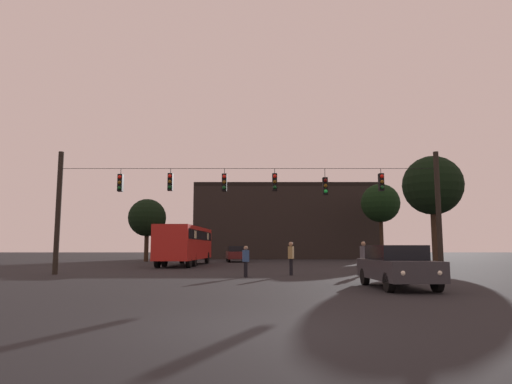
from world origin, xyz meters
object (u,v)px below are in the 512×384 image
at_px(tree_left_silhouette, 145,218).
at_px(pedestrian_crossing_right, 361,256).
at_px(car_far_left, 234,254).
at_px(pedestrian_crossing_center, 244,260).
at_px(pedestrian_crossing_left, 289,256).
at_px(city_bus, 184,242).
at_px(tree_right_far, 378,203).
at_px(tree_behind_building, 430,186).
at_px(car_near_right, 395,266).

bearing_deg(tree_left_silhouette, pedestrian_crossing_right, -52.17).
height_order(car_far_left, pedestrian_crossing_center, car_far_left).
bearing_deg(car_far_left, pedestrian_crossing_center, -86.30).
bearing_deg(pedestrian_crossing_left, pedestrian_crossing_right, 1.90).
bearing_deg(city_bus, tree_right_far, 32.98).
bearing_deg(pedestrian_crossing_right, tree_behind_building, 54.69).
bearing_deg(car_near_right, tree_behind_building, 64.73).
height_order(pedestrian_crossing_center, pedestrian_crossing_right, pedestrian_crossing_right).
bearing_deg(car_far_left, tree_right_far, 15.57).
xyz_separation_m(pedestrian_crossing_center, tree_behind_building, (14.80, 13.83, 5.51)).
relative_size(pedestrian_crossing_left, tree_left_silhouette, 0.27).
bearing_deg(tree_behind_building, car_near_right, -115.27).
relative_size(city_bus, tree_left_silhouette, 1.78).
bearing_deg(pedestrian_crossing_right, tree_right_far, 72.26).
distance_m(city_bus, tree_behind_building, 20.40).
relative_size(car_far_left, tree_behind_building, 0.51).
relative_size(car_near_right, tree_behind_building, 0.50).
relative_size(car_near_right, pedestrian_crossing_left, 2.55).
bearing_deg(pedestrian_crossing_center, city_bus, 110.35).
bearing_deg(pedestrian_crossing_center, car_near_right, -46.19).
xyz_separation_m(city_bus, car_near_right, (10.64, -19.52, -1.07)).
bearing_deg(car_far_left, car_near_right, -75.85).
bearing_deg(pedestrian_crossing_center, tree_left_silhouette, 114.53).
distance_m(pedestrian_crossing_left, tree_behind_building, 18.39).
xyz_separation_m(car_near_right, pedestrian_crossing_center, (-5.54, 5.78, 0.04)).
xyz_separation_m(pedestrian_crossing_center, tree_right_far, (13.96, 26.11, 5.28)).
bearing_deg(tree_behind_building, city_bus, -179.74).
bearing_deg(tree_right_far, city_bus, -147.02).
height_order(car_far_left, pedestrian_crossing_left, pedestrian_crossing_left).
distance_m(pedestrian_crossing_center, tree_right_far, 30.07).
bearing_deg(pedestrian_crossing_center, tree_behind_building, 43.06).
xyz_separation_m(pedestrian_crossing_left, pedestrian_crossing_center, (-2.32, -1.44, -0.14)).
height_order(tree_left_silhouette, tree_behind_building, tree_behind_building).
relative_size(pedestrian_crossing_left, tree_right_far, 0.21).
distance_m(pedestrian_crossing_left, pedestrian_crossing_center, 2.73).
height_order(car_near_right, pedestrian_crossing_center, car_near_right).
bearing_deg(tree_behind_building, car_far_left, 153.76).
relative_size(city_bus, pedestrian_crossing_left, 6.47).
distance_m(car_far_left, pedestrian_crossing_left, 20.72).
distance_m(tree_behind_building, tree_right_far, 12.31).
distance_m(city_bus, pedestrian_crossing_left, 14.39).
bearing_deg(pedestrian_crossing_right, pedestrian_crossing_left, -178.10).
bearing_deg(pedestrian_crossing_center, tree_right_far, 61.86).
bearing_deg(pedestrian_crossing_center, car_far_left, 93.70).
xyz_separation_m(tree_left_silhouette, tree_right_far, (24.40, 3.23, 1.78)).
relative_size(pedestrian_crossing_center, tree_right_far, 0.18).
bearing_deg(car_near_right, pedestrian_crossing_center, 133.81).
relative_size(pedestrian_crossing_right, tree_right_far, 0.21).
bearing_deg(pedestrian_crossing_left, tree_right_far, 64.72).
height_order(car_near_right, pedestrian_crossing_left, pedestrian_crossing_left).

